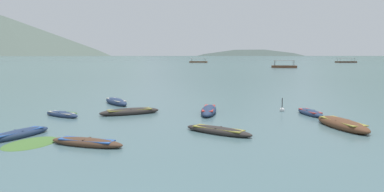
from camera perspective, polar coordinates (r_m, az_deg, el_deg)
The scene contains 18 objects.
ground_plane at distance 1506.77m, azimuth 6.31°, elevation 6.62°, with size 6000.00×6000.00×0.00m, color slate.
mountain_1 at distance 1770.59m, azimuth -13.24°, elevation 10.25°, with size 716.55×716.55×231.30m, color slate.
mountain_2 at distance 1448.69m, azimuth 6.93°, elevation 12.03°, with size 910.77×910.77×273.95m, color #4C5B56.
rowboat_0 at distance 20.14m, azimuth -26.47°, elevation -5.61°, with size 2.13×3.65×0.50m.
rowboat_1 at distance 22.08m, azimuth 23.37°, elevation -4.27°, with size 2.69×4.61×0.67m.
rowboat_2 at distance 25.64m, azimuth -20.52°, elevation -2.83°, with size 3.21×2.18×0.43m.
rowboat_3 at distance 17.18m, azimuth -16.86°, elevation -7.29°, with size 3.88×1.63×0.44m.
rowboat_4 at distance 18.95m, azimuth 4.31°, elevation -5.69°, with size 4.01×2.81×0.46m.
rowboat_5 at distance 30.73m, azimuth -12.30°, elevation -0.91°, with size 3.43×3.92×0.61m.
rowboat_6 at distance 25.99m, azimuth 18.78°, elevation -2.61°, with size 1.76×3.14×0.47m.
rowboat_7 at distance 25.28m, azimuth 2.76°, elevation -2.39°, with size 1.12×4.38×0.63m.
rowboat_8 at distance 25.28m, azimuth -10.16°, elevation -2.55°, with size 4.30×3.16×0.55m.
ferry_0 at distance 115.44m, azimuth 14.84°, elevation 4.71°, with size 7.78×2.65×2.54m.
ferry_1 at distance 182.55m, azimuth 1.06°, elevation 5.63°, with size 9.31×3.57×2.54m.
ferry_2 at distance 197.76m, azimuth 23.89°, elevation 5.14°, with size 10.98×5.73×2.54m.
mooring_buoy at distance 27.03m, azimuth 14.51°, elevation -2.20°, with size 0.38×0.38×1.11m.
weed_patch_2 at distance 26.70m, azimuth -20.23°, elevation -2.74°, with size 1.97×1.70×0.14m, color #2D5628.
weed_patch_3 at distance 18.53m, azimuth -24.91°, elevation -7.06°, with size 2.91×2.08×0.14m, color #477033.
Camera 1 is at (2.42, -6.77, 4.24)m, focal length 32.59 mm.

